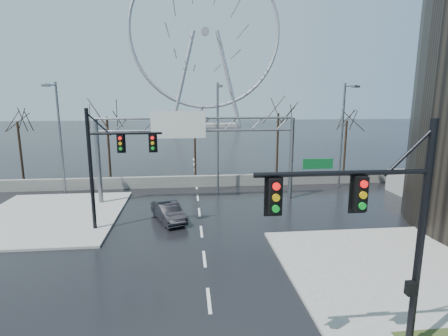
{
  "coord_description": "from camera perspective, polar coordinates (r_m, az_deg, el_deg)",
  "views": [
    {
      "loc": [
        -0.77,
        -13.68,
        8.57
      ],
      "look_at": [
        1.61,
        9.14,
        4.0
      ],
      "focal_mm": 28.0,
      "sensor_mm": 36.0,
      "label": 1
    }
  ],
  "objects": [
    {
      "name": "ground",
      "position": [
        16.16,
        -2.49,
        -20.77
      ],
      "size": [
        260.0,
        260.0,
        0.0
      ],
      "primitive_type": "plane",
      "color": "black",
      "rests_on": "ground"
    },
    {
      "name": "sidewalk_right_ext",
      "position": [
        20.83,
        26.72,
        -14.08
      ],
      "size": [
        12.0,
        10.0,
        0.15
      ],
      "primitive_type": "cube",
      "color": "gray",
      "rests_on": "ground"
    },
    {
      "name": "sidewalk_far",
      "position": [
        28.92,
        -26.58,
        -7.05
      ],
      "size": [
        10.0,
        12.0,
        0.15
      ],
      "primitive_type": "cube",
      "color": "gray",
      "rests_on": "ground"
    },
    {
      "name": "barrier_wall",
      "position": [
        34.63,
        -4.52,
        -2.16
      ],
      "size": [
        52.0,
        0.5,
        1.1
      ],
      "primitive_type": "cube",
      "color": "slate",
      "rests_on": "ground"
    },
    {
      "name": "signal_mast_near",
      "position": [
        11.89,
        24.45,
        -7.89
      ],
      "size": [
        5.52,
        0.41,
        8.0
      ],
      "color": "black",
      "rests_on": "ground"
    },
    {
      "name": "signal_mast_far",
      "position": [
        23.5,
        -18.41,
        1.54
      ],
      "size": [
        4.72,
        0.41,
        8.0
      ],
      "color": "black",
      "rests_on": "ground"
    },
    {
      "name": "sign_gantry",
      "position": [
        28.84,
        -5.15,
        4.47
      ],
      "size": [
        16.36,
        0.4,
        7.6
      ],
      "color": "slate",
      "rests_on": "ground"
    },
    {
      "name": "streetlight_left",
      "position": [
        33.87,
        -25.43,
        5.64
      ],
      "size": [
        0.5,
        2.55,
        10.0
      ],
      "color": "slate",
      "rests_on": "ground"
    },
    {
      "name": "streetlight_mid",
      "position": [
        32.07,
        -0.99,
        6.47
      ],
      "size": [
        0.5,
        2.55,
        10.0
      ],
      "color": "slate",
      "rests_on": "ground"
    },
    {
      "name": "streetlight_right",
      "position": [
        35.2,
        18.99,
        6.29
      ],
      "size": [
        0.5,
        2.55,
        10.0
      ],
      "color": "slate",
      "rests_on": "ground"
    },
    {
      "name": "tree_far_left",
      "position": [
        41.54,
        -30.6,
        5.57
      ],
      "size": [
        3.5,
        3.5,
        7.0
      ],
      "color": "black",
      "rests_on": "ground"
    },
    {
      "name": "tree_left",
      "position": [
        38.17,
        -18.53,
        6.79
      ],
      "size": [
        3.75,
        3.75,
        7.5
      ],
      "color": "black",
      "rests_on": "ground"
    },
    {
      "name": "tree_center",
      "position": [
        38.34,
        -4.81,
        6.14
      ],
      "size": [
        3.25,
        3.25,
        6.5
      ],
      "color": "black",
      "rests_on": "ground"
    },
    {
      "name": "tree_right",
      "position": [
        38.51,
        8.83,
        7.63
      ],
      "size": [
        3.9,
        3.9,
        7.8
      ],
      "color": "black",
      "rests_on": "ground"
    },
    {
      "name": "tree_far_right",
      "position": [
        41.78,
        19.36,
        6.3
      ],
      "size": [
        3.4,
        3.4,
        6.8
      ],
      "color": "black",
      "rests_on": "ground"
    },
    {
      "name": "ferris_wheel",
      "position": [
        110.24,
        -3.07,
        20.42
      ],
      "size": [
        45.0,
        6.0,
        50.91
      ],
      "color": "gray",
      "rests_on": "ground"
    },
    {
      "name": "car",
      "position": [
        25.29,
        -9.07,
        -7.05
      ],
      "size": [
        2.86,
        4.38,
        1.36
      ],
      "primitive_type": "imported",
      "rotation": [
        0.0,
        0.0,
        0.37
      ],
      "color": "black",
      "rests_on": "ground"
    }
  ]
}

